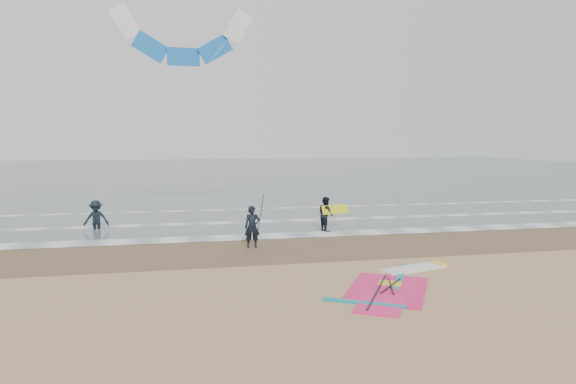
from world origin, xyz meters
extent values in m
plane|color=tan|center=(0.00, 0.00, 0.00)|extent=(120.00, 120.00, 0.00)
cube|color=#47605E|center=(0.00, 48.00, 0.01)|extent=(120.00, 80.00, 0.02)
cube|color=brown|center=(0.00, 6.00, 0.00)|extent=(120.00, 5.00, 0.01)
cube|color=white|center=(0.00, 8.20, 0.03)|extent=(120.00, 1.20, 0.02)
cube|color=white|center=(0.00, 12.00, 0.03)|extent=(120.00, 0.70, 0.02)
cube|color=white|center=(0.00, 16.50, 0.03)|extent=(120.00, 0.50, 0.01)
cube|color=white|center=(3.23, 2.00, 0.05)|extent=(2.31, 1.22, 0.11)
cube|color=yellow|center=(4.21, 2.31, 0.06)|extent=(0.55, 0.64, 0.12)
cube|color=#FF206E|center=(1.61, 0.20, 0.02)|extent=(3.15, 3.48, 0.04)
cube|color=#FF206E|center=(0.94, -0.97, 0.02)|extent=(1.74, 1.94, 0.04)
cube|color=#0C8C99|center=(2.51, 1.37, 0.02)|extent=(1.61, 2.59, 0.04)
cube|color=#0C8C99|center=(0.58, -0.79, 0.02)|extent=(1.89, 1.20, 0.04)
cube|color=yellow|center=(1.88, 0.65, 0.02)|extent=(0.81, 0.78, 0.05)
cylinder|color=black|center=(1.25, 0.02, 0.04)|extent=(1.66, 2.83, 0.05)
cylinder|color=black|center=(1.79, 0.38, 0.06)|extent=(1.11, 1.22, 0.04)
cylinder|color=black|center=(1.79, 0.38, 0.06)|extent=(0.53, 1.55, 0.04)
imported|color=black|center=(-1.25, 6.21, 0.79)|extent=(0.61, 0.42, 1.58)
imported|color=black|center=(2.37, 8.98, 0.77)|extent=(0.73, 0.86, 1.53)
imported|color=black|center=(-7.56, 11.38, 0.84)|extent=(1.08, 0.63, 1.67)
cylinder|color=black|center=(-0.95, 6.21, 1.16)|extent=(0.17, 0.86, 1.82)
cube|color=yellow|center=(2.77, 8.88, 0.97)|extent=(1.30, 0.51, 0.39)
cube|color=white|center=(-6.30, 13.93, 9.65)|extent=(1.55, 0.28, 1.81)
cube|color=blue|center=(-5.15, 13.93, 8.50)|extent=(1.81, 0.31, 1.55)
cube|color=blue|center=(-3.58, 13.93, 8.08)|extent=(1.59, 0.28, 0.87)
cube|color=blue|center=(-2.01, 13.93, 8.50)|extent=(1.81, 0.31, 1.55)
cube|color=white|center=(-0.86, 13.93, 9.65)|extent=(1.55, 0.28, 1.81)
cylinder|color=beige|center=(-6.93, 12.65, 5.37)|extent=(1.28, 2.58, 8.55)
cylinder|color=beige|center=(-4.21, 12.65, 5.37)|extent=(6.72, 2.58, 8.56)
camera|label=1|loc=(-3.74, -12.46, 4.08)|focal=32.00mm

